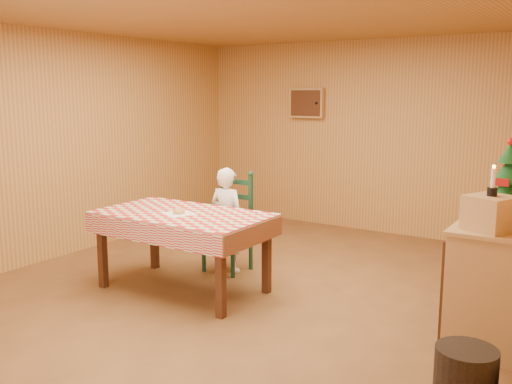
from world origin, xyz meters
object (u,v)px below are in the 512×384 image
Objects in this scene: seated_child at (227,220)px; storage_bin at (465,377)px; shelf_unit at (494,277)px; ladder_chair at (230,224)px; christmas_tree at (508,180)px; dining_table at (183,221)px; crate at (491,213)px.

seated_child is 3.16m from storage_bin.
seated_child reaches higher than shelf_unit.
storage_bin is (2.80, -1.47, -0.32)m from ladder_chair.
ladder_chair is at bearing -179.59° from christmas_tree.
ladder_chair is (-0.00, 0.79, -0.18)m from dining_table.
crate reaches higher than dining_table.
seated_child is at bearing -178.39° from christmas_tree.
christmas_tree is (2.73, 0.02, 0.71)m from ladder_chair.
christmas_tree is at bearing -178.39° from seated_child.
dining_table is 2.93m from storage_bin.
christmas_tree reaches higher than storage_bin.
shelf_unit is at bearing -91.98° from christmas_tree.
shelf_unit is 1.28m from storage_bin.
ladder_chair reaches higher than storage_bin.
ladder_chair is 2.86m from crate.
crate is at bearing 168.15° from seated_child.
ladder_chair is at bearing 90.00° from dining_table.
storage_bin is (2.80, -0.69, -0.50)m from dining_table.
storage_bin is at bearing -13.75° from dining_table.
crate reaches higher than shelf_unit.
christmas_tree is at bearing 92.75° from storage_bin.
dining_table is 0.81m from ladder_chair.
storage_bin is (0.08, -1.24, -0.28)m from shelf_unit.
seated_child is at bearing 153.20° from storage_bin.
storage_bin is (0.07, -1.49, -1.02)m from christmas_tree.
crate is at bearing -12.99° from ladder_chair.
dining_table is 4.40× the size of storage_bin.
crate is at bearing 94.86° from storage_bin.
ladder_chair reaches higher than shelf_unit.
crate reaches higher than seated_child.
storage_bin is at bearing -87.25° from christmas_tree.
seated_child is 2.73m from shelf_unit.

